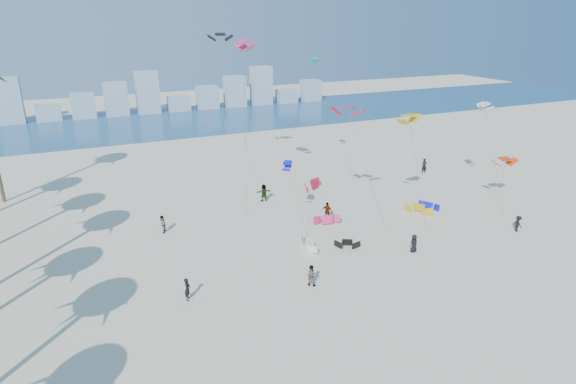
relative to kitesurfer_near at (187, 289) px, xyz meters
name	(u,v)px	position (x,y,z in m)	size (l,w,h in m)	color
ground	(353,357)	(7.42, -10.03, -0.84)	(220.00, 220.00, 0.00)	beige
ocean	(151,123)	(7.42, 61.97, -0.84)	(220.00, 220.00, 0.00)	navy
kitesurfer_near	(187,289)	(0.00, 0.00, 0.00)	(0.61, 0.40, 1.68)	black
kitesurfer_mid	(311,275)	(8.74, -1.83, -0.01)	(0.80, 0.63, 1.65)	gray
kitesurfers_far	(330,205)	(16.75, 9.68, 0.04)	(34.46, 18.51, 1.92)	black
grounded_kites	(351,210)	(18.52, 8.54, -0.39)	(16.39, 16.53, 1.06)	black
flying_kites	(351,92)	(19.92, 11.82, 10.89)	(27.23, 24.18, 17.44)	#0E10EF
distant_skyline	(135,99)	(6.23, 71.97, 2.25)	(85.00, 3.00, 8.40)	#9EADBF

